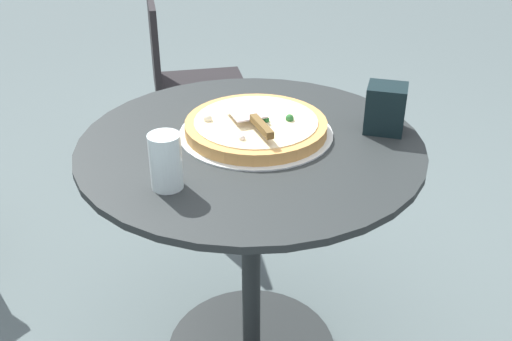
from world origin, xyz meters
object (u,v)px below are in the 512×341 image
object	(u,v)px
pizza_on_tray	(256,127)
drinking_cup	(166,161)
napkin_dispenser	(386,108)
patio_table	(251,211)
pizza_server	(254,119)
patio_chair_near	(184,77)

from	to	relation	value
pizza_on_tray	drinking_cup	bearing A→B (deg)	-68.47
pizza_on_tray	napkin_dispenser	world-z (taller)	napkin_dispenser
patio_table	pizza_server	distance (m)	0.27
pizza_on_tray	patio_chair_near	world-z (taller)	patio_chair_near
pizza_server	napkin_dispenser	size ratio (longest dim) A/B	1.79
pizza_server	drinking_cup	bearing A→B (deg)	-72.51
drinking_cup	napkin_dispenser	distance (m)	0.58
pizza_server	napkin_dispenser	distance (m)	0.33
drinking_cup	patio_chair_near	size ratio (longest dim) A/B	0.15
drinking_cup	napkin_dispenser	size ratio (longest dim) A/B	1.03
drinking_cup	napkin_dispenser	world-z (taller)	drinking_cup
pizza_server	patio_chair_near	world-z (taller)	patio_chair_near
patio_table	pizza_server	xyz separation A→B (m)	(0.00, 0.01, 0.27)
patio_table	pizza_server	world-z (taller)	pizza_server
patio_table	patio_chair_near	size ratio (longest dim) A/B	1.04
pizza_on_tray	drinking_cup	world-z (taller)	drinking_cup
patio_table	pizza_server	bearing A→B (deg)	78.12
patio_table	pizza_on_tray	distance (m)	0.23
pizza_server	drinking_cup	distance (m)	0.28
pizza_on_tray	napkin_dispenser	distance (m)	0.33
pizza_server	drinking_cup	size ratio (longest dim) A/B	1.74
pizza_on_tray	napkin_dispenser	xyz separation A→B (m)	(0.16, 0.29, 0.04)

